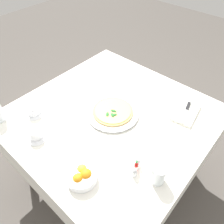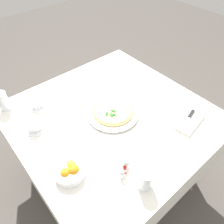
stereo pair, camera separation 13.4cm
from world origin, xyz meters
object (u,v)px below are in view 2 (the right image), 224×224
at_px(napkin_folded, 188,120).
at_px(hot_sauce_bottle, 125,169).
at_px(water_glass_near_right, 4,102).
at_px(pepper_shaker, 127,165).
at_px(water_glass_center_back, 145,180).
at_px(salt_shaker, 122,175).
at_px(pizza_plate, 113,112).
at_px(dinner_knife, 188,119).
at_px(menu_card, 86,146).
at_px(pizza, 113,111).
at_px(coffee_cup_back_corner, 35,125).
at_px(coffee_cup_left_edge, 37,102).
at_px(citrus_bowl, 70,171).

distance_m(napkin_folded, hot_sauce_bottle, 0.53).
height_order(water_glass_near_right, pepper_shaker, water_glass_near_right).
height_order(water_glass_center_back, hot_sauce_bottle, water_glass_center_back).
bearing_deg(pepper_shaker, salt_shaker, 19.65).
bearing_deg(salt_shaker, pizza_plate, -124.78).
relative_size(napkin_folded, pepper_shaker, 4.23).
height_order(dinner_knife, menu_card, menu_card).
height_order(pizza, dinner_knife, pizza).
xyz_separation_m(dinner_knife, hot_sauce_bottle, (0.53, 0.00, 0.01)).
bearing_deg(coffee_cup_back_corner, water_glass_near_right, -77.04).
xyz_separation_m(coffee_cup_back_corner, dinner_knife, (-0.73, 0.55, -0.01)).
distance_m(coffee_cup_back_corner, dinner_knife, 0.91).
xyz_separation_m(water_glass_near_right, hot_sauce_bottle, (-0.27, 0.83, -0.02)).
bearing_deg(hot_sauce_bottle, water_glass_near_right, -71.96).
relative_size(napkin_folded, salt_shaker, 4.23).
relative_size(pepper_shaker, menu_card, 0.67).
bearing_deg(pizza, pizza_plate, -146.96).
xyz_separation_m(water_glass_center_back, pepper_shaker, (-0.00, -0.12, -0.02)).
relative_size(coffee_cup_back_corner, pepper_shaker, 2.31).
xyz_separation_m(pizza_plate, water_glass_near_right, (0.49, -0.48, 0.04)).
bearing_deg(pizza, water_glass_near_right, -44.52).
bearing_deg(pizza, coffee_cup_left_edge, -48.66).
bearing_deg(salt_shaker, coffee_cup_back_corner, -72.34).
height_order(pizza_plate, pepper_shaker, pepper_shaker).
bearing_deg(pepper_shaker, pizza_plate, -119.70).
height_order(pizza_plate, hot_sauce_bottle, hot_sauce_bottle).
distance_m(pizza, water_glass_center_back, 0.50).
xyz_separation_m(pepper_shaker, menu_card, (0.09, -0.22, 0.00)).
bearing_deg(coffee_cup_left_edge, water_glass_near_right, -34.34).
bearing_deg(coffee_cup_left_edge, napkin_folded, 131.55).
relative_size(pizza_plate, pepper_shaker, 5.84).
relative_size(coffee_cup_left_edge, water_glass_near_right, 1.02).
xyz_separation_m(pizza_plate, hot_sauce_bottle, (0.22, 0.35, 0.02)).
relative_size(water_glass_center_back, napkin_folded, 0.46).
distance_m(pizza_plate, coffee_cup_left_edge, 0.49).
height_order(pizza, water_glass_near_right, water_glass_near_right).
bearing_deg(citrus_bowl, menu_card, -154.60).
bearing_deg(water_glass_center_back, napkin_folded, -167.36).
bearing_deg(pizza_plate, coffee_cup_left_edge, -48.59).
height_order(water_glass_center_back, menu_card, water_glass_center_back).
xyz_separation_m(pizza, napkin_folded, (-0.31, 0.34, -0.01)).
distance_m(coffee_cup_back_corner, menu_card, 0.35).
bearing_deg(pizza_plate, water_glass_near_right, -44.47).
relative_size(water_glass_near_right, napkin_folded, 0.53).
height_order(pepper_shaker, menu_card, menu_card).
distance_m(water_glass_near_right, menu_card, 0.63).
xyz_separation_m(dinner_knife, pepper_shaker, (0.50, -0.01, 0.00)).
bearing_deg(water_glass_near_right, menu_card, 108.97).
height_order(coffee_cup_back_corner, pepper_shaker, coffee_cup_back_corner).
xyz_separation_m(water_glass_center_back, menu_card, (0.09, -0.34, -0.02)).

